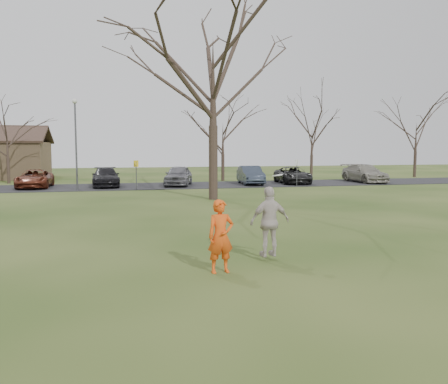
# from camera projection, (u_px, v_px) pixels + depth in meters

# --- Properties ---
(ground) EXTENTS (120.00, 120.00, 0.00)m
(ground) POSITION_uv_depth(u_px,v_px,m) (261.00, 267.00, 11.53)
(ground) COLOR #1E380F
(ground) RESTS_ON ground
(parking_strip) EXTENTS (62.00, 6.50, 0.04)m
(parking_strip) POSITION_uv_depth(u_px,v_px,m) (161.00, 186.00, 35.73)
(parking_strip) COLOR black
(parking_strip) RESTS_ON ground
(player_defender) EXTENTS (0.68, 0.48, 1.74)m
(player_defender) POSITION_uv_depth(u_px,v_px,m) (221.00, 236.00, 10.92)
(player_defender) COLOR #E04C12
(player_defender) RESTS_ON ground
(car_2) EXTENTS (2.26, 4.79, 1.32)m
(car_2) POSITION_uv_depth(u_px,v_px,m) (35.00, 179.00, 33.72)
(car_2) COLOR maroon
(car_2) RESTS_ON parking_strip
(car_3) EXTENTS (2.13, 4.93, 1.41)m
(car_3) POSITION_uv_depth(u_px,v_px,m) (106.00, 177.00, 34.94)
(car_3) COLOR black
(car_3) RESTS_ON parking_strip
(car_4) EXTENTS (2.99, 4.89, 1.56)m
(car_4) POSITION_uv_depth(u_px,v_px,m) (178.00, 175.00, 35.76)
(car_4) COLOR slate
(car_4) RESTS_ON parking_strip
(car_5) EXTENTS (1.92, 4.56, 1.46)m
(car_5) POSITION_uv_depth(u_px,v_px,m) (251.00, 175.00, 37.03)
(car_5) COLOR #2E3645
(car_5) RESTS_ON parking_strip
(car_6) EXTENTS (2.78, 5.11, 1.36)m
(car_6) POSITION_uv_depth(u_px,v_px,m) (293.00, 175.00, 37.94)
(car_6) COLOR black
(car_6) RESTS_ON parking_strip
(car_7) EXTENTS (2.22, 5.24, 1.51)m
(car_7) POSITION_uv_depth(u_px,v_px,m) (365.00, 173.00, 39.27)
(car_7) COLOR gray
(car_7) RESTS_ON parking_strip
(catching_play) EXTENTS (1.11, 0.55, 2.17)m
(catching_play) POSITION_uv_depth(u_px,v_px,m) (270.00, 221.00, 12.05)
(catching_play) COLOR #BDB1AA
(catching_play) RESTS_ON ground
(lamp_post) EXTENTS (0.34, 0.34, 6.27)m
(lamp_post) POSITION_uv_depth(u_px,v_px,m) (76.00, 133.00, 31.54)
(lamp_post) COLOR #47474C
(lamp_post) RESTS_ON ground
(sign_yellow) EXTENTS (0.35, 0.35, 2.08)m
(sign_yellow) POSITION_uv_depth(u_px,v_px,m) (136.00, 169.00, 32.23)
(sign_yellow) COLOR #47474C
(sign_yellow) RESTS_ON ground
(sign_white) EXTENTS (0.35, 0.35, 2.08)m
(sign_white) POSITION_uv_depth(u_px,v_px,m) (297.00, 168.00, 35.01)
(sign_white) COLOR #47474C
(sign_white) RESTS_ON ground
(big_tree) EXTENTS (9.00, 9.00, 14.00)m
(big_tree) POSITION_uv_depth(u_px,v_px,m) (213.00, 75.00, 25.85)
(big_tree) COLOR #352821
(big_tree) RESTS_ON ground
(small_tree_row) EXTENTS (55.00, 5.90, 8.50)m
(small_tree_row) POSITION_uv_depth(u_px,v_px,m) (204.00, 137.00, 41.27)
(small_tree_row) COLOR #352821
(small_tree_row) RESTS_ON ground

